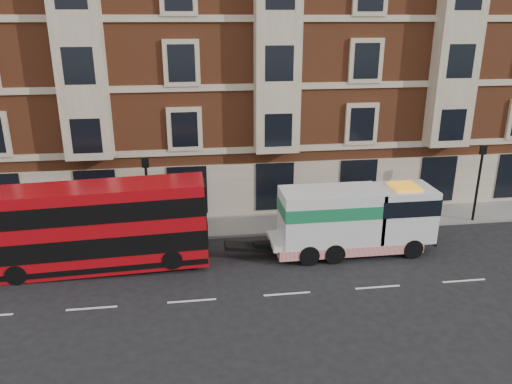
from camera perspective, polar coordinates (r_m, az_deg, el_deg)
ground at (r=21.54m, az=3.57°, el=-11.55°), size 120.00×120.00×0.00m
sidewalk at (r=28.11m, az=0.56°, el=-3.64°), size 90.00×3.00×0.15m
victorian_terrace at (r=33.39m, az=-0.49°, el=17.65°), size 45.00×12.00×20.40m
lamp_post_west at (r=25.78m, az=-12.29°, el=-0.07°), size 0.35×0.15×4.35m
lamp_post_east at (r=30.19m, az=24.13°, el=1.51°), size 0.35×0.15×4.35m
double_decker_bus at (r=23.73m, az=-17.84°, el=-3.71°), size 9.96×2.29×4.03m
tow_truck at (r=24.73m, az=10.93°, el=-3.09°), size 7.97×2.36×3.32m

